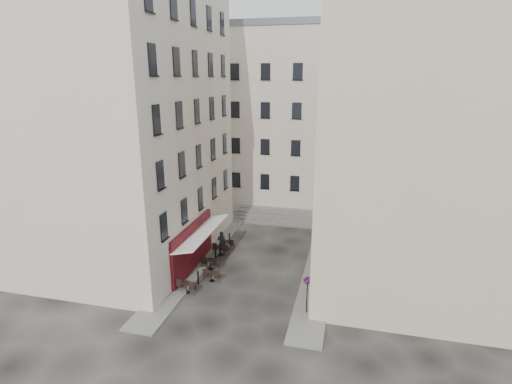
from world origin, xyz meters
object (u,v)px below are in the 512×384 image
(no_parking_sign, at_px, (307,287))
(bistro_table_b, at_px, (212,275))
(bistro_table_a, at_px, (186,286))
(pedestrian, at_px, (222,243))

(no_parking_sign, bearing_deg, bistro_table_b, 151.72)
(bistro_table_a, distance_m, pedestrian, 6.18)
(no_parking_sign, bearing_deg, pedestrian, 129.49)
(bistro_table_b, bearing_deg, pedestrian, 99.42)
(bistro_table_a, xyz_separation_m, pedestrian, (0.36, 6.15, 0.50))
(no_parking_sign, xyz_separation_m, bistro_table_b, (-6.79, 2.42, -1.33))
(no_parking_sign, distance_m, bistro_table_b, 7.33)
(no_parking_sign, height_order, pedestrian, no_parking_sign)
(bistro_table_a, bearing_deg, pedestrian, 86.69)
(pedestrian, bearing_deg, no_parking_sign, 135.97)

